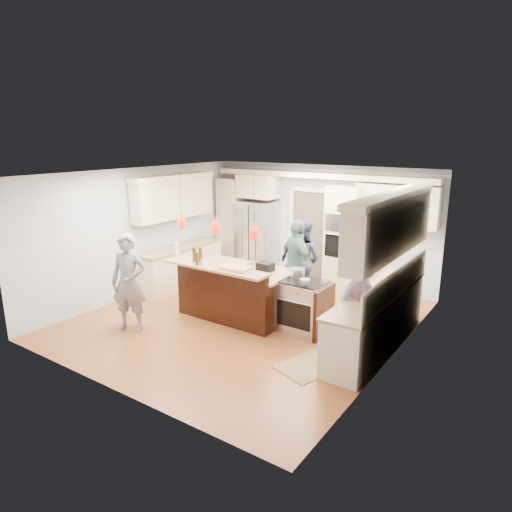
{
  "coord_description": "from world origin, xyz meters",
  "views": [
    {
      "loc": [
        4.68,
        -6.45,
        3.33
      ],
      "look_at": [
        0.0,
        0.35,
        1.15
      ],
      "focal_mm": 32.0,
      "sensor_mm": 36.0,
      "label": 1
    }
  ],
  "objects_px": {
    "refrigerator": "(257,237)",
    "person_bar_end": "(129,282)",
    "island_range": "(304,307)",
    "kitchen_island": "(237,291)",
    "person_far_left": "(302,260)"
  },
  "relations": [
    {
      "from": "refrigerator",
      "to": "kitchen_island",
      "type": "distance_m",
      "value": 2.91
    },
    {
      "from": "island_range",
      "to": "kitchen_island",
      "type": "bearing_deg",
      "value": -176.91
    },
    {
      "from": "refrigerator",
      "to": "island_range",
      "type": "xyz_separation_m",
      "value": [
        2.71,
        -2.49,
        -0.44
      ]
    },
    {
      "from": "person_bar_end",
      "to": "person_far_left",
      "type": "relative_size",
      "value": 1.03
    },
    {
      "from": "person_bar_end",
      "to": "island_range",
      "type": "bearing_deg",
      "value": 8.56
    },
    {
      "from": "kitchen_island",
      "to": "island_range",
      "type": "height_order",
      "value": "kitchen_island"
    },
    {
      "from": "refrigerator",
      "to": "island_range",
      "type": "bearing_deg",
      "value": -42.59
    },
    {
      "from": "kitchen_island",
      "to": "refrigerator",
      "type": "bearing_deg",
      "value": 116.89
    },
    {
      "from": "refrigerator",
      "to": "kitchen_island",
      "type": "height_order",
      "value": "refrigerator"
    },
    {
      "from": "island_range",
      "to": "person_far_left",
      "type": "bearing_deg",
      "value": 120.71
    },
    {
      "from": "refrigerator",
      "to": "person_far_left",
      "type": "bearing_deg",
      "value": -29.37
    },
    {
      "from": "island_range",
      "to": "person_bar_end",
      "type": "relative_size",
      "value": 0.53
    },
    {
      "from": "refrigerator",
      "to": "person_far_left",
      "type": "distance_m",
      "value": 2.12
    },
    {
      "from": "refrigerator",
      "to": "person_bar_end",
      "type": "bearing_deg",
      "value": -88.11
    },
    {
      "from": "island_range",
      "to": "person_bar_end",
      "type": "bearing_deg",
      "value": -147.43
    }
  ]
}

